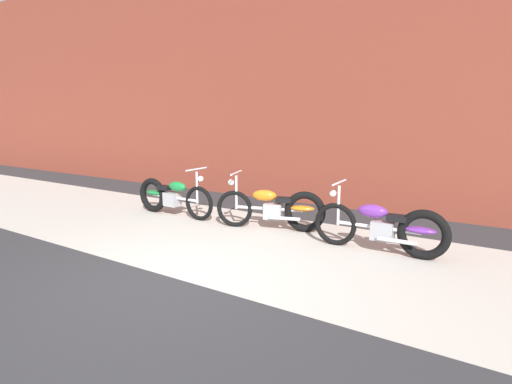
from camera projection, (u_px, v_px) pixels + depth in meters
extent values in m
plane|color=#2D2D30|center=(176.00, 279.00, 5.08)|extent=(80.00, 80.00, 0.00)
cube|color=#B2ADA3|center=(251.00, 242.00, 6.53)|extent=(36.00, 3.50, 0.01)
cube|color=brown|center=(337.00, 65.00, 8.81)|extent=(36.00, 0.50, 6.23)
torus|color=black|center=(199.00, 203.00, 7.87)|extent=(0.68, 0.09, 0.68)
torus|color=black|center=(153.00, 195.00, 8.57)|extent=(0.73, 0.14, 0.73)
cylinder|color=silver|center=(175.00, 198.00, 8.22)|extent=(1.24, 0.08, 0.06)
cube|color=#99999E|center=(172.00, 199.00, 8.27)|extent=(0.32, 0.23, 0.28)
ellipsoid|color=#197A38|center=(177.00, 186.00, 8.13)|extent=(0.44, 0.20, 0.20)
ellipsoid|color=#197A38|center=(154.00, 193.00, 8.54)|extent=(0.44, 0.19, 0.10)
cube|color=black|center=(165.00, 188.00, 8.34)|extent=(0.28, 0.20, 0.08)
cylinder|color=silver|center=(197.00, 188.00, 7.84)|extent=(0.04, 0.04, 0.62)
cylinder|color=silver|center=(197.00, 169.00, 7.77)|extent=(0.04, 0.58, 0.03)
sphere|color=white|center=(201.00, 179.00, 7.75)|extent=(0.11, 0.11, 0.11)
cylinder|color=silver|center=(169.00, 200.00, 8.54)|extent=(0.55, 0.07, 0.06)
torus|color=black|center=(234.00, 209.00, 7.41)|extent=(0.67, 0.28, 0.68)
torus|color=black|center=(305.00, 212.00, 7.07)|extent=(0.74, 0.34, 0.73)
cylinder|color=silver|center=(269.00, 209.00, 7.24)|extent=(1.20, 0.42, 0.06)
cube|color=#99999E|center=(273.00, 211.00, 7.22)|extent=(0.37, 0.30, 0.28)
ellipsoid|color=orange|center=(265.00, 195.00, 7.21)|extent=(0.48, 0.31, 0.20)
ellipsoid|color=orange|center=(302.00, 208.00, 7.07)|extent=(0.47, 0.30, 0.10)
cube|color=black|center=(284.00, 200.00, 7.13)|extent=(0.33, 0.27, 0.08)
cylinder|color=silver|center=(236.00, 192.00, 7.35)|extent=(0.06, 0.06, 0.62)
cylinder|color=silver|center=(236.00, 173.00, 7.28)|extent=(0.20, 0.56, 0.03)
sphere|color=white|center=(231.00, 182.00, 7.34)|extent=(0.11, 0.11, 0.11)
cylinder|color=silver|center=(285.00, 218.00, 7.03)|extent=(0.54, 0.22, 0.06)
torus|color=black|center=(335.00, 224.00, 6.35)|extent=(0.68, 0.10, 0.68)
torus|color=black|center=(424.00, 235.00, 5.70)|extent=(0.73, 0.16, 0.73)
cylinder|color=silver|center=(377.00, 227.00, 6.02)|extent=(1.24, 0.10, 0.06)
cube|color=#99999E|center=(382.00, 231.00, 5.99)|extent=(0.33, 0.23, 0.28)
ellipsoid|color=#6B2D93|center=(373.00, 211.00, 6.02)|extent=(0.45, 0.21, 0.20)
ellipsoid|color=#6B2D93|center=(420.00, 230.00, 5.71)|extent=(0.45, 0.20, 0.10)
cube|color=black|center=(397.00, 218.00, 5.85)|extent=(0.29, 0.21, 0.08)
cylinder|color=silver|center=(339.00, 205.00, 6.28)|extent=(0.05, 0.05, 0.62)
cylinder|color=silver|center=(339.00, 182.00, 6.21)|extent=(0.05, 0.58, 0.03)
sphere|color=white|center=(333.00, 193.00, 6.29)|extent=(0.11, 0.11, 0.11)
cylinder|color=silver|center=(397.00, 241.00, 5.76)|extent=(0.55, 0.08, 0.06)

